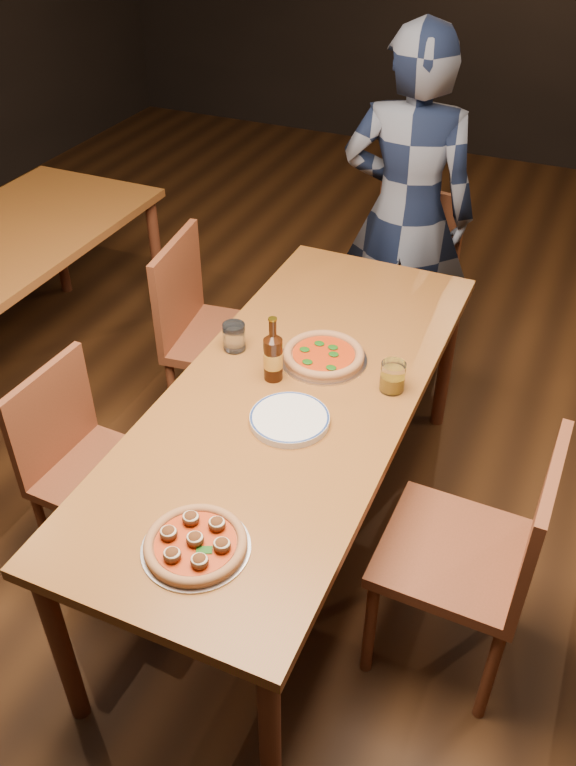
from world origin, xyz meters
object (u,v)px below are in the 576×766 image
at_px(chair_main_nw, 102,473).
at_px(pizza_meatball, 196,543).
at_px(chair_main_sw, 226,338).
at_px(water_glass, 234,337).
at_px(chair_end, 398,285).
at_px(plate_stack, 290,419).
at_px(table_main, 294,407).
at_px(amber_glass, 393,377).
at_px(chair_main_e, 456,552).
at_px(pizza_margherita, 324,355).
at_px(beer_bottle, 273,358).
at_px(diner, 407,215).

xyz_separation_m(chair_main_nw, pizza_meatball, (0.63, -0.39, 0.34)).
bearing_deg(chair_main_nw, pizza_meatball, -119.31).
relative_size(chair_main_sw, water_glass, 9.27).
relative_size(chair_end, plate_stack, 3.63).
distance_m(table_main, chair_main_sw, 0.80).
xyz_separation_m(water_glass, amber_glass, (0.60, -0.00, 0.00)).
distance_m(chair_main_e, pizza_margherita, 0.82).
relative_size(water_glass, amber_glass, 0.98).
bearing_deg(chair_end, water_glass, -95.86).
bearing_deg(chair_main_sw, beer_bottle, -144.61).
height_order(plate_stack, diner, diner).
xyz_separation_m(table_main, chair_main_nw, (-0.60, -0.34, -0.25)).
xyz_separation_m(chair_main_nw, beer_bottle, (0.51, 0.38, 0.41)).
height_order(pizza_margherita, water_glass, water_glass).
bearing_deg(plate_stack, table_main, 108.54).
bearing_deg(diner, chair_main_sw, 46.83).
bearing_deg(table_main, amber_glass, 25.76).
bearing_deg(amber_glass, diner, 104.54).
distance_m(pizza_margherita, diner, 1.10).
xyz_separation_m(pizza_meatball, beer_bottle, (-0.13, 0.77, 0.07)).
bearing_deg(amber_glass, chair_main_nw, -151.63).
bearing_deg(chair_main_sw, chair_end, -42.67).
bearing_deg(beer_bottle, chair_main_sw, 132.72).
xyz_separation_m(chair_main_nw, pizza_margherita, (0.63, 0.55, 0.34)).
bearing_deg(chair_main_e, pizza_meatball, -49.76).
bearing_deg(pizza_margherita, plate_stack, -85.72).
bearing_deg(chair_main_sw, pizza_meatball, -162.50).
bearing_deg(table_main, water_glass, 154.11).
height_order(chair_main_nw, beer_bottle, beer_bottle).
distance_m(table_main, pizza_meatball, 0.74).
distance_m(plate_stack, diner, 1.46).
bearing_deg(diner, chair_main_nw, 62.89).
xyz_separation_m(chair_end, amber_glass, (0.31, -1.16, 0.33)).
distance_m(chair_main_e, diner, 1.70).
bearing_deg(chair_main_e, amber_glass, -135.75).
distance_m(table_main, chair_end, 1.33).
xyz_separation_m(chair_main_e, amber_glass, (-0.35, 0.38, 0.32)).
relative_size(pizza_margherita, plate_stack, 1.21).
relative_size(pizza_meatball, pizza_margherita, 0.94).
bearing_deg(pizza_margherita, water_glass, -168.78).
relative_size(chair_main_sw, chair_main_e, 0.99).
distance_m(chair_main_nw, pizza_margherita, 0.90).
bearing_deg(chair_main_e, diner, -155.74).
bearing_deg(chair_main_nw, chair_main_e, -82.60).
height_order(chair_main_nw, pizza_meatball, chair_main_nw).
relative_size(table_main, water_glass, 19.29).
bearing_deg(chair_main_nw, beer_bottle, -50.59).
bearing_deg(chair_end, chair_main_e, -58.67).
bearing_deg(chair_main_sw, amber_glass, -122.08).
bearing_deg(chair_end, beer_bottle, -85.70).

